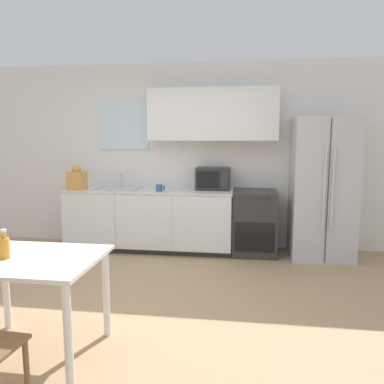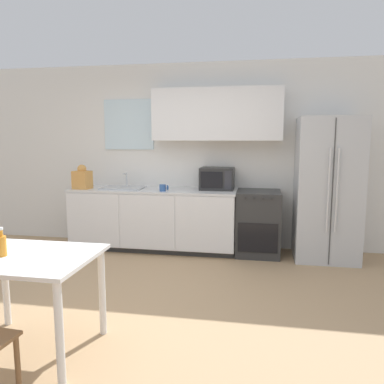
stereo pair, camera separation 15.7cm
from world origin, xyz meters
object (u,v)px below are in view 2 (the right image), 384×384
Objects in this scene: microwave at (217,179)px; dining_table at (26,271)px; oven_range at (258,223)px; refrigerator at (327,189)px; coffee_mug at (163,188)px; drink_bottle at (1,245)px.

microwave reaches higher than dining_table.
oven_range is 1.02m from refrigerator.
refrigerator is (0.89, -0.03, 0.50)m from oven_range.
coffee_mug is at bearing -175.48° from refrigerator.
drink_bottle is (-1.85, -2.82, 0.39)m from oven_range.
refrigerator reaches higher than microwave.
coffee_mug reaches higher than dining_table.
dining_table is at bearing -98.63° from coffee_mug.
microwave is 2.21× the size of drink_bottle.
coffee_mug reaches higher than drink_bottle.
oven_range is 1.41m from coffee_mug.
coffee_mug is (-1.31, -0.21, 0.49)m from oven_range.
dining_table is (-2.59, -2.74, -0.31)m from refrigerator.
coffee_mug is at bearing -156.43° from microwave.
refrigerator is 1.88× the size of dining_table.
refrigerator is at bearing 46.64° from dining_table.
drink_bottle is (-2.74, -2.78, -0.10)m from refrigerator.
microwave is at bearing 69.01° from dining_table.
microwave is (-0.59, 0.10, 0.60)m from oven_range.
drink_bottle reaches higher than dining_table.
oven_range is at bearing -9.97° from microwave.
refrigerator is 1.49m from microwave.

